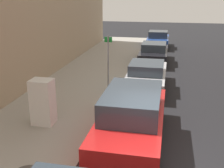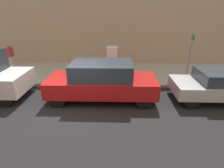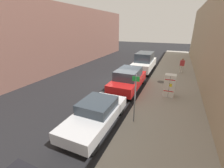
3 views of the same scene
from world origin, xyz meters
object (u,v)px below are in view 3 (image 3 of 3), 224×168
parked_suv_red (128,79)px  parked_van_white (144,62)px  parked_sedan_silver (96,114)px  pedestrian_walking_far (182,65)px  street_sign_post (135,97)px  discarded_refrigerator (169,85)px

parked_suv_red → parked_van_white: bearing=-90.0°
parked_suv_red → parked_sedan_silver: parked_suv_red is taller
parked_van_white → pedestrian_walking_far: bearing=-174.6°
parked_van_white → parked_sedan_silver: (-0.00, 11.39, -0.35)m
pedestrian_walking_far → parked_suv_red: pedestrian_walking_far is taller
parked_van_white → parked_suv_red: 6.05m
parked_sedan_silver → street_sign_post: bearing=-152.1°
street_sign_post → pedestrian_walking_far: size_ratio=1.65×
discarded_refrigerator → street_sign_post: (1.44, 4.05, 0.64)m
discarded_refrigerator → parked_sedan_silver: size_ratio=0.37×
street_sign_post → parked_sedan_silver: (1.74, 0.92, -0.90)m
parked_suv_red → pedestrian_walking_far: bearing=-122.0°
street_sign_post → pedestrian_walking_far: street_sign_post is taller
discarded_refrigerator → parked_suv_red: bearing=-6.8°
discarded_refrigerator → parked_van_white: (3.17, -6.43, 0.09)m
pedestrian_walking_far → parked_suv_red: 7.57m
parked_suv_red → street_sign_post: bearing=111.4°
pedestrian_walking_far → parked_van_white: bearing=-176.6°
street_sign_post → parked_van_white: size_ratio=0.50×
street_sign_post → parked_suv_red: size_ratio=0.54×
pedestrian_walking_far → parked_sedan_silver: bearing=-110.7°
discarded_refrigerator → pedestrian_walking_far: bearing=-97.0°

